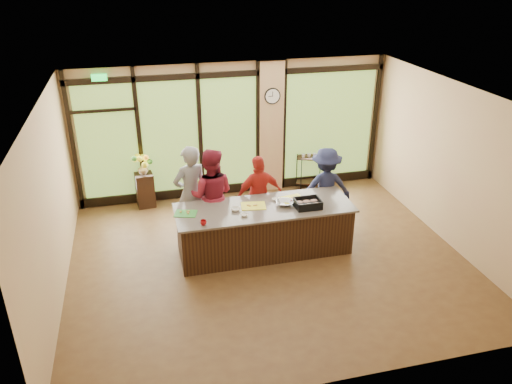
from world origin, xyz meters
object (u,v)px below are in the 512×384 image
bar_cart (311,167)px  island_base (264,230)px  roasting_pan (308,205)px  flower_stand (145,190)px  cook_right (325,187)px  cook_left (191,194)px

bar_cart → island_base: bearing=-102.9°
roasting_pan → flower_stand: 3.89m
island_base → bar_cart: bearing=54.0°
cook_right → bar_cart: 1.78m
cook_right → roasting_pan: 1.16m
island_base → cook_left: bearing=146.1°
cook_right → flower_stand: 3.92m
island_base → bar_cart: (1.78, 2.45, 0.09)m
island_base → flower_stand: 3.19m
flower_stand → island_base: bearing=-56.0°
bar_cart → roasting_pan: bearing=-88.2°
island_base → cook_right: size_ratio=1.89×
cook_left → cook_right: bearing=158.2°
cook_right → bar_cart: bearing=-95.0°
cook_right → island_base: bearing=32.4°
flower_stand → bar_cart: (3.83, 0.00, 0.15)m
cook_left → cook_right: 2.67m
cook_left → bar_cart: (3.00, 1.63, -0.42)m
roasting_pan → flower_stand: bearing=136.9°
island_base → flower_stand: island_base is taller
island_base → flower_stand: (-2.04, 2.45, -0.06)m
cook_left → roasting_pan: size_ratio=4.17×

